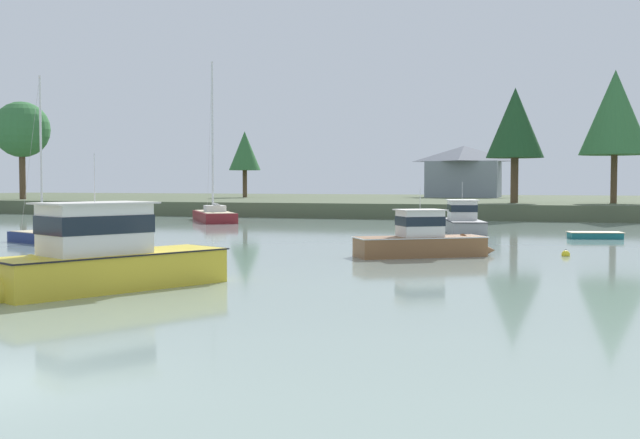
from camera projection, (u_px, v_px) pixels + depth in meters
name	position (u px, v px, depth m)	size (l,w,h in m)	color
far_shore_bank	(488.00, 204.00, 104.00)	(189.18, 57.32, 1.57)	#4C563D
cruiser_yellow	(91.00, 269.00, 27.20)	(6.55, 9.53, 5.66)	gold
cruiser_grey	(461.00, 224.00, 59.65)	(4.50, 8.87, 4.63)	gray
sailboat_navy	(47.00, 240.00, 48.24)	(6.85, 4.39, 10.75)	navy
sailboat_maroon	(214.00, 218.00, 75.03)	(7.88, 9.83, 15.90)	maroon
cruiser_wood	(431.00, 246.00, 40.03)	(7.39, 5.67, 4.18)	brown
dinghy_teal	(595.00, 236.00, 52.46)	(3.76, 2.34, 0.62)	#196B70
mooring_buoy_yellow	(566.00, 254.00, 40.18)	(0.43, 0.43, 0.48)	yellow
shore_tree_inland_b	(22.00, 130.00, 98.77)	(6.99, 6.99, 12.28)	brown
shore_tree_inland_c	(245.00, 151.00, 110.56)	(4.46, 4.46, 9.29)	brown
shore_tree_far_left	(515.00, 124.00, 81.99)	(5.97, 5.97, 12.02)	brown
shore_tree_center_left	(615.00, 113.00, 80.24)	(7.08, 7.08, 13.63)	brown
cottage_near_water	(464.00, 171.00, 112.33)	(10.75, 8.86, 7.33)	gray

